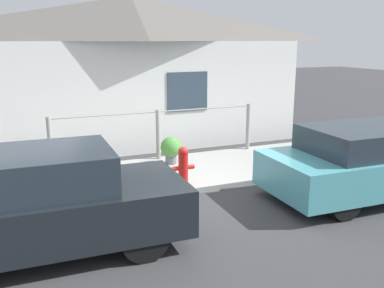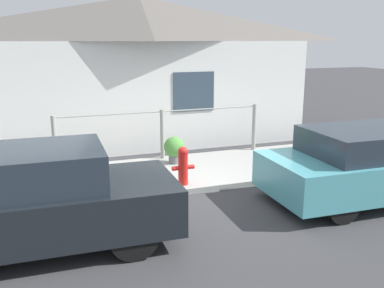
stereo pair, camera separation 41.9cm
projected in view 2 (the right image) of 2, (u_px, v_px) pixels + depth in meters
name	position (u px, v px, depth m)	size (l,w,h in m)	color
ground_plane	(196.00, 194.00, 8.08)	(60.00, 60.00, 0.00)	#38383A
sidewalk	(176.00, 173.00, 9.16)	(24.00, 2.40, 0.11)	#9E9E99
house	(141.00, 27.00, 11.11)	(9.29, 2.23, 3.94)	white
fence	(162.00, 132.00, 9.95)	(4.90, 0.10, 1.16)	#999993
car_left	(35.00, 200.00, 5.78)	(3.81, 1.72, 1.44)	black
car_right	(375.00, 164.00, 7.71)	(4.18, 1.85, 1.31)	teal
fire_hydrant	(183.00, 165.00, 8.17)	(0.44, 0.20, 0.75)	red
potted_plant_near_hydrant	(174.00, 148.00, 9.59)	(0.46, 0.46, 0.61)	slate
potted_plant_by_fence	(73.00, 165.00, 8.56)	(0.40, 0.40, 0.50)	slate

